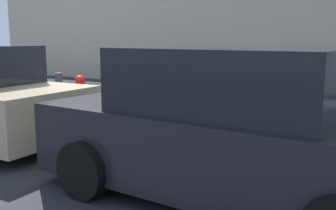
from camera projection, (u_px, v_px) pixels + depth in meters
name	position (u px, v px, depth m)	size (l,w,h in m)	color
ground_plane	(100.00, 127.00, 7.77)	(40.00, 40.00, 0.00)	#28282B
sidewalk_curb	(168.00, 105.00, 9.85)	(18.00, 5.00, 0.14)	#ADA89E
suitcase_black_0	(272.00, 120.00, 6.40)	(0.43, 0.26, 0.78)	black
suitcase_maroon_1	(241.00, 112.00, 6.61)	(0.47, 0.20, 1.05)	maroon
suitcase_silver_2	(210.00, 113.00, 6.89)	(0.47, 0.19, 0.90)	#9EA0A8
suitcase_teal_3	(185.00, 107.00, 7.26)	(0.51, 0.26, 0.93)	#0F606B
suitcase_olive_4	(156.00, 103.00, 7.48)	(0.50, 0.27, 1.02)	#59601E
suitcase_navy_5	(136.00, 101.00, 7.86)	(0.45, 0.24, 0.92)	navy
suitcase_red_6	(114.00, 98.00, 8.11)	(0.47, 0.25, 0.82)	red
fire_hydrant	(80.00, 93.00, 8.55)	(0.39, 0.21, 0.80)	red
bollard_post	(59.00, 92.00, 8.68)	(0.15, 0.15, 0.84)	#333338
parked_car_charcoal_0	(231.00, 130.00, 4.23)	(4.29, 2.15, 1.64)	black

